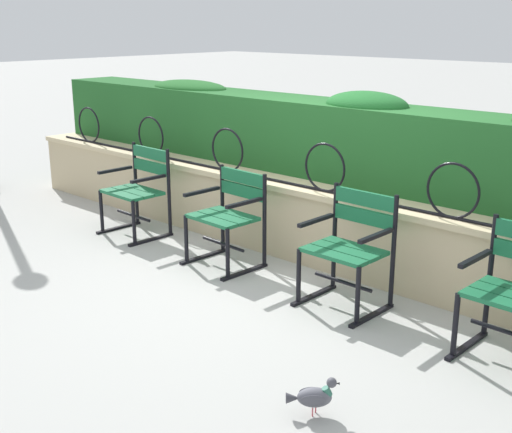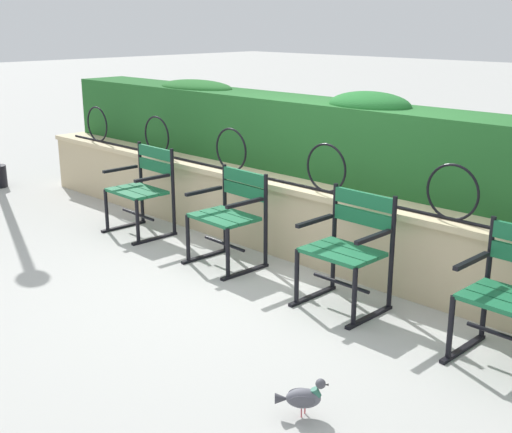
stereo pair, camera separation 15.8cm
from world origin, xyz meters
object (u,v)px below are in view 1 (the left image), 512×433
Objects in this scene: park_chair_leftmost at (139,188)px; pigeon_near_chairs at (314,396)px; park_chair_centre_left at (229,214)px; park_chair_centre_right at (350,246)px.

park_chair_leftmost is 3.67× the size of pigeon_near_chairs.
park_chair_centre_left is (1.28, -0.01, -0.01)m from park_chair_leftmost.
park_chair_centre_left is at bearing 145.97° from pigeon_near_chairs.
park_chair_centre_left is 0.95× the size of park_chair_centre_right.
park_chair_centre_right is 1.57m from pigeon_near_chairs.
pigeon_near_chairs is at bearing -34.03° from park_chair_centre_left.
park_chair_leftmost reaches higher than pigeon_near_chairs.
park_chair_centre_left is 3.46× the size of pigeon_near_chairs.
park_chair_leftmost is 1.06× the size of park_chair_centre_left.
pigeon_near_chairs is (3.28, -1.36, -0.35)m from park_chair_leftmost.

